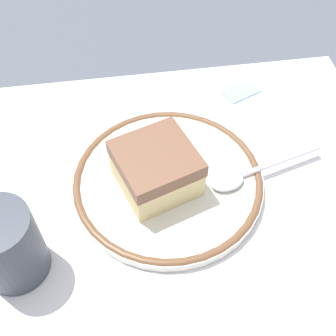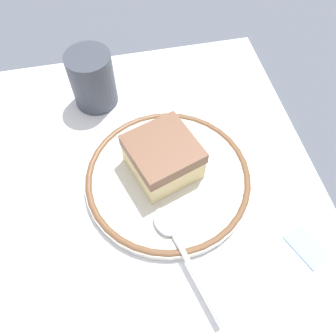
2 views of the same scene
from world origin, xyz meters
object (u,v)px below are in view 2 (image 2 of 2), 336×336
plate (168,178)px  cup (93,82)px  spoon (176,238)px  sugar_packet (307,246)px  cake_slice (163,157)px  napkin (163,87)px

plate → cup: cup is taller
plate → spoon: 0.09m
plate → sugar_packet: bearing=49.1°
cake_slice → spoon: bearing=-3.1°
cake_slice → sugar_packet: 0.21m
plate → napkin: (-0.17, 0.03, -0.01)m
plate → spoon: bearing=-6.1°
spoon → napkin: bearing=171.9°
spoon → cup: size_ratio=1.71×
cup → spoon: bearing=15.3°
cup → cake_slice: bearing=26.2°
plate → sugar_packet: plate is taller
cup → sugar_packet: (0.29, 0.22, -0.03)m
cake_slice → napkin: (-0.16, 0.03, -0.04)m
plate → cup: bearing=-154.7°
sugar_packet → cake_slice: bearing=-133.1°
cup → sugar_packet: bearing=37.5°
plate → spoon: spoon is taller
cup → napkin: cup is taller
cake_slice → sugar_packet: cake_slice is taller
plate → cup: size_ratio=2.57×
cup → sugar_packet: 0.37m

